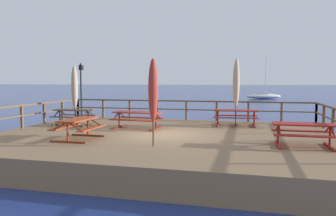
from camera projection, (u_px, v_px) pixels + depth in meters
The scene contains 14 objects.
ground_plane at pixel (163, 154), 13.24m from camera, with size 600.00×600.00×0.00m, color navy.
wooden_deck at pixel (163, 144), 13.20m from camera, with size 13.72×10.30×0.85m, color #846647.
railing_waterside_far at pixel (186, 107), 17.94m from camera, with size 13.52×0.10×1.09m.
railing_side_left at pixel (22, 112), 14.73m from camera, with size 0.10×10.10×1.09m.
picnic_table_mid_right at pixel (236, 114), 15.55m from camera, with size 2.14×1.48×0.78m.
picnic_table_back_right at pixel (74, 114), 15.88m from camera, with size 1.94×1.49×0.78m.
picnic_table_mid_centre at pixel (78, 124), 11.88m from camera, with size 1.41×1.81×0.78m.
picnic_table_front_left at pixel (137, 116), 14.63m from camera, with size 2.26×1.53×0.78m.
picnic_table_back_left at pixel (304, 130), 10.54m from camera, with size 1.96×1.41×0.78m.
patio_umbrella_short_back at pixel (236, 83), 15.45m from camera, with size 0.32×0.32×3.24m.
patio_umbrella_tall_mid_left at pixel (75, 87), 15.83m from camera, with size 0.32×0.32×2.91m.
patio_umbrella_tall_back_left at pixel (153, 91), 10.52m from camera, with size 0.32×0.32×2.89m.
lamp_post_hooked at pixel (81, 82), 18.60m from camera, with size 0.43×0.61×3.20m.
sailboat_distant at pixel (264, 96), 56.08m from camera, with size 6.23×3.21×7.72m.
Camera 1 is at (3.34, -12.61, 2.98)m, focal length 34.45 mm.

